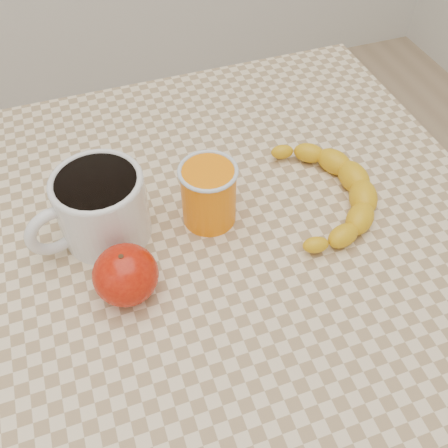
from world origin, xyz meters
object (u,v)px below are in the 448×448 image
object	(u,v)px
coffee_mug	(99,206)
orange_juice_glass	(209,194)
apple	(126,275)
banana	(325,192)
table	(224,269)

from	to	relation	value
coffee_mug	orange_juice_glass	distance (m)	0.15
orange_juice_glass	apple	bearing A→B (deg)	-147.32
coffee_mug	banana	bearing A→B (deg)	-8.58
orange_juice_glass	table	bearing A→B (deg)	-74.51
apple	banana	xyz separation A→B (m)	(0.30, 0.06, -0.02)
coffee_mug	apple	distance (m)	0.11
orange_juice_glass	apple	world-z (taller)	orange_juice_glass
table	apple	size ratio (longest dim) A/B	8.72
coffee_mug	banana	size ratio (longest dim) A/B	0.60
table	banana	bearing A→B (deg)	3.09
orange_juice_glass	apple	xyz separation A→B (m)	(-0.14, -0.09, -0.01)
table	coffee_mug	size ratio (longest dim) A/B	4.45
orange_juice_glass	apple	size ratio (longest dim) A/B	1.03
table	banana	xyz separation A→B (m)	(0.16, 0.01, 0.11)
coffee_mug	orange_juice_glass	bearing A→B (deg)	-7.99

